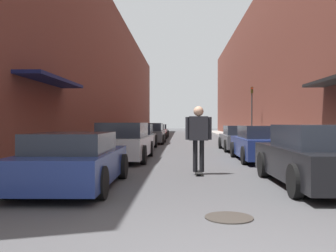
# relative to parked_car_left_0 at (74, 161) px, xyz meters

# --- Properties ---
(ground) EXTENTS (125.06, 125.06, 0.00)m
(ground) POSITION_rel_parked_car_left_0_xyz_m (2.72, 18.18, -0.57)
(ground) COLOR #424244
(curb_strip_left) EXTENTS (1.80, 56.85, 0.12)m
(curb_strip_left) POSITION_rel_parked_car_left_0_xyz_m (-1.85, 23.87, -0.51)
(curb_strip_left) COLOR gray
(curb_strip_left) RESTS_ON ground
(curb_strip_right) EXTENTS (1.80, 56.85, 0.12)m
(curb_strip_right) POSITION_rel_parked_car_left_0_xyz_m (7.29, 23.87, -0.51)
(curb_strip_right) COLOR gray
(curb_strip_right) RESTS_ON ground
(building_row_left) EXTENTS (4.90, 56.85, 10.42)m
(building_row_left) POSITION_rel_parked_car_left_0_xyz_m (-4.75, 23.86, 4.64)
(building_row_left) COLOR brown
(building_row_left) RESTS_ON ground
(building_row_right) EXTENTS (4.90, 56.85, 11.46)m
(building_row_right) POSITION_rel_parked_car_left_0_xyz_m (10.19, 23.86, 5.15)
(building_row_right) COLOR brown
(building_row_right) RESTS_ON ground
(parked_car_left_0) EXTENTS (1.85, 4.11, 1.18)m
(parked_car_left_0) POSITION_rel_parked_car_left_0_xyz_m (0.00, 0.00, 0.00)
(parked_car_left_0) COLOR navy
(parked_car_left_0) RESTS_ON ground
(parked_car_left_1) EXTENTS (1.90, 4.69, 1.39)m
(parked_car_left_1) POSITION_rel_parked_car_left_0_xyz_m (0.17, 5.85, 0.09)
(parked_car_left_1) COLOR #B7B7BC
(parked_car_left_1) RESTS_ON ground
(parked_car_left_2) EXTENTS (1.95, 4.58, 1.31)m
(parked_car_left_2) POSITION_rel_parked_car_left_0_xyz_m (-0.02, 11.40, 0.06)
(parked_car_left_2) COLOR gray
(parked_car_left_2) RESTS_ON ground
(parked_car_left_3) EXTENTS (2.00, 4.32, 1.36)m
(parked_car_left_3) POSITION_rel_parked_car_left_0_xyz_m (0.22, 16.87, 0.08)
(parked_car_left_3) COLOR #515459
(parked_car_left_3) RESTS_ON ground
(parked_car_left_4) EXTENTS (1.96, 4.81, 1.26)m
(parked_car_left_4) POSITION_rel_parked_car_left_0_xyz_m (0.15, 22.11, 0.04)
(parked_car_left_4) COLOR maroon
(parked_car_left_4) RESTS_ON ground
(parked_car_left_5) EXTENTS (2.00, 4.05, 1.23)m
(parked_car_left_5) POSITION_rel_parked_car_left_0_xyz_m (0.10, 27.31, 0.03)
(parked_car_left_5) COLOR gray
(parked_car_left_5) RESTS_ON ground
(parked_car_right_0) EXTENTS (1.96, 4.35, 1.34)m
(parked_car_right_0) POSITION_rel_parked_car_left_0_xyz_m (5.25, 0.29, 0.07)
(parked_car_right_0) COLOR black
(parked_car_right_0) RESTS_ON ground
(parked_car_right_1) EXTENTS (1.94, 4.30, 1.28)m
(parked_car_right_1) POSITION_rel_parked_car_left_0_xyz_m (5.25, 5.79, 0.04)
(parked_car_right_1) COLOR navy
(parked_car_right_1) RESTS_ON ground
(parked_car_right_2) EXTENTS (1.93, 4.15, 1.24)m
(parked_car_right_2) POSITION_rel_parked_car_left_0_xyz_m (5.27, 10.86, 0.02)
(parked_car_right_2) COLOR #515459
(parked_car_right_2) RESTS_ON ground
(skateboarder) EXTENTS (0.70, 0.78, 1.82)m
(skateboarder) POSITION_rel_parked_car_left_0_xyz_m (2.74, 2.11, 0.55)
(skateboarder) COLOR black
(skateboarder) RESTS_ON ground
(manhole_cover) EXTENTS (0.70, 0.70, 0.02)m
(manhole_cover) POSITION_rel_parked_car_left_0_xyz_m (2.97, -2.44, -0.57)
(manhole_cover) COLOR #332D28
(manhole_cover) RESTS_ON ground
(traffic_light) EXTENTS (0.16, 0.22, 3.84)m
(traffic_light) POSITION_rel_parked_car_left_0_xyz_m (7.40, 19.29, 1.89)
(traffic_light) COLOR #2D2D2D
(traffic_light) RESTS_ON curb_strip_right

